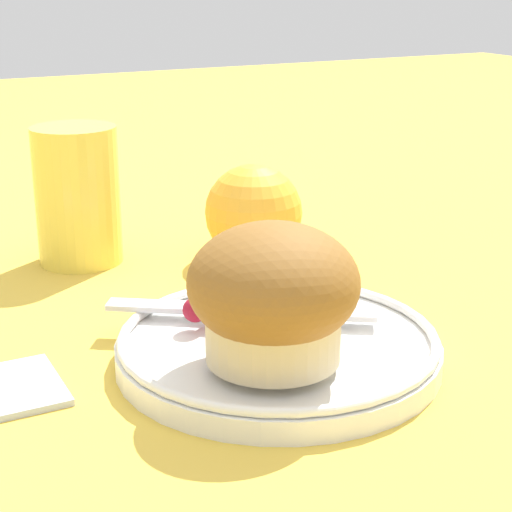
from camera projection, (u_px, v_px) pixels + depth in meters
ground_plane at (259, 366)px, 0.51m from camera, size 3.00×3.00×0.00m
plate at (281, 349)px, 0.51m from camera, size 0.20×0.20×0.02m
muffin at (273, 295)px, 0.47m from camera, size 0.10×0.10×0.08m
cream_ramekin at (312, 283)px, 0.56m from camera, size 0.05×0.05×0.02m
berry_pair at (206, 308)px, 0.53m from camera, size 0.03×0.02×0.02m
butter_knife at (240, 310)px, 0.54m from camera, size 0.15×0.11×0.00m
orange_fruit at (253, 213)px, 0.69m from camera, size 0.08×0.08×0.08m
juice_glass at (77, 195)px, 0.68m from camera, size 0.07×0.07×0.11m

